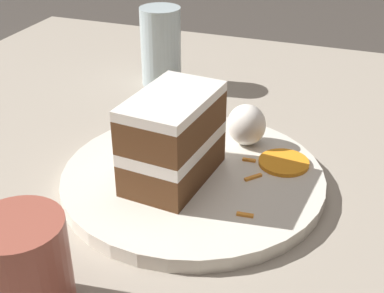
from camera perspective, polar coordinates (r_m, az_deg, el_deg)
The scene contains 9 objects.
ground_plane at distance 0.61m, azimuth 3.47°, elevation -6.30°, with size 6.00×6.00×0.00m, color #38332D.
dining_table at distance 0.61m, azimuth 3.50°, elevation -5.52°, with size 1.15×1.07×0.02m, color gray.
plate at distance 0.61m, azimuth 0.00°, elevation -3.52°, with size 0.30×0.30×0.02m, color silver.
cake_slice at distance 0.57m, azimuth -2.06°, elevation 0.93°, with size 0.08×0.13×0.10m.
cream_dollop at distance 0.65m, azimuth 5.42°, elevation 2.39°, with size 0.05×0.04×0.05m, color white.
orange_garnish at distance 0.63m, azimuth 9.76°, elevation -1.69°, with size 0.06×0.06×0.00m, color orange.
carrot_shreds_scatter at distance 0.63m, azimuth -0.33°, elevation -0.84°, with size 0.19×0.17×0.00m.
drinking_glass at distance 0.86m, azimuth -3.32°, elevation 10.06°, with size 0.06×0.06×0.12m.
coffee_mug at distance 0.45m, azimuth -17.48°, elevation -11.97°, with size 0.07×0.07×0.09m.
Camera 1 is at (0.14, -0.48, 0.36)m, focal length 50.00 mm.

